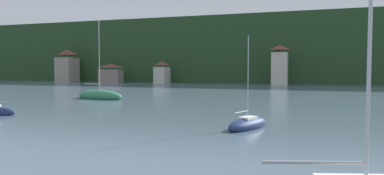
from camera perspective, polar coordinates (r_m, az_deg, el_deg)
The scene contains 7 objects.
wooded_hillside at distance 124.49m, azimuth 17.40°, elevation 4.76°, with size 352.00×50.45×34.36m.
shore_building_west at distance 114.96m, azimuth -19.24°, elevation 3.24°, with size 5.36×5.57×9.88m.
shore_building_westcentral at distance 105.14m, azimuth -12.80°, elevation 2.18°, with size 6.84×3.33×5.41m.
shore_building_central at distance 98.35m, azimuth -4.80°, elevation 2.39°, with size 3.45×4.48×6.11m.
shore_building_eastcentral at distance 90.45m, azimuth 13.78°, elevation 3.41°, with size 3.95×4.34×9.88m.
sailboat_far_7 at distance 50.16m, azimuth -14.46°, elevation -1.31°, with size 7.67×3.58×11.07m.
sailboat_mid_10 at distance 25.34m, azimuth 8.84°, elevation -5.82°, with size 2.89×4.79×6.68m.
Camera 1 is at (7.81, 15.49, 4.17)m, focal length 33.54 mm.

